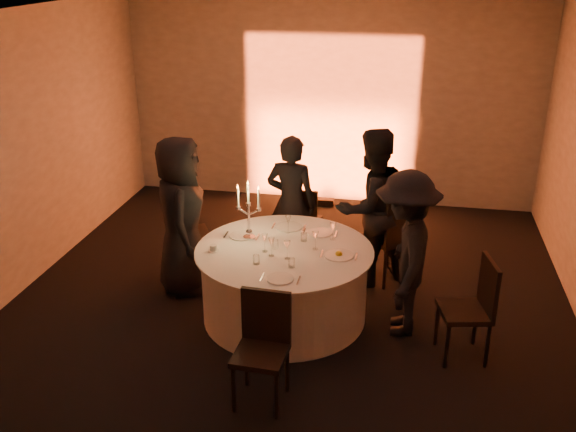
% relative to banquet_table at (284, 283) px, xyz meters
% --- Properties ---
extents(floor, '(7.00, 7.00, 0.00)m').
position_rel_banquet_table_xyz_m(floor, '(0.00, 0.00, -0.38)').
color(floor, black).
rests_on(floor, ground).
extents(ceiling, '(7.00, 7.00, 0.00)m').
position_rel_banquet_table_xyz_m(ceiling, '(0.00, 0.00, 2.62)').
color(ceiling, silver).
rests_on(ceiling, wall_back).
extents(wall_back, '(7.00, 0.00, 7.00)m').
position_rel_banquet_table_xyz_m(wall_back, '(0.00, 3.50, 1.12)').
color(wall_back, '#9F9C94').
rests_on(wall_back, floor).
extents(wall_front, '(7.00, 0.00, 7.00)m').
position_rel_banquet_table_xyz_m(wall_front, '(0.00, -3.50, 1.12)').
color(wall_front, '#9F9C94').
rests_on(wall_front, floor).
extents(wall_left, '(0.00, 7.00, 7.00)m').
position_rel_banquet_table_xyz_m(wall_left, '(-3.00, 0.00, 1.12)').
color(wall_left, '#9F9C94').
rests_on(wall_left, floor).
extents(uplighter_fixture, '(0.25, 0.12, 0.10)m').
position_rel_banquet_table_xyz_m(uplighter_fixture, '(0.00, 3.20, -0.33)').
color(uplighter_fixture, black).
rests_on(uplighter_fixture, floor).
extents(banquet_table, '(1.80, 1.80, 0.77)m').
position_rel_banquet_table_xyz_m(banquet_table, '(0.00, 0.00, 0.00)').
color(banquet_table, black).
rests_on(banquet_table, floor).
extents(chair_left, '(0.63, 0.63, 1.05)m').
position_rel_banquet_table_xyz_m(chair_left, '(-1.34, 0.67, 0.21)').
color(chair_left, black).
rests_on(chair_left, floor).
extents(chair_back_left, '(0.42, 0.42, 0.92)m').
position_rel_banquet_table_xyz_m(chair_back_left, '(-0.05, 1.41, 0.13)').
color(chair_back_left, black).
rests_on(chair_back_left, floor).
extents(chair_back_right, '(0.66, 0.66, 1.07)m').
position_rel_banquet_table_xyz_m(chair_back_right, '(1.06, 0.99, 0.22)').
color(chair_back_right, black).
rests_on(chair_back_right, floor).
extents(chair_right, '(0.52, 0.52, 0.99)m').
position_rel_banquet_table_xyz_m(chair_right, '(1.84, -0.37, 0.17)').
color(chair_right, black).
rests_on(chair_right, floor).
extents(chair_front, '(0.45, 0.45, 0.97)m').
position_rel_banquet_table_xyz_m(chair_front, '(0.08, -1.31, 0.16)').
color(chair_front, black).
rests_on(chair_front, floor).
extents(guest_left, '(0.79, 0.99, 1.77)m').
position_rel_banquet_table_xyz_m(guest_left, '(-1.21, 0.38, 0.50)').
color(guest_left, black).
rests_on(guest_left, floor).
extents(guest_back_left, '(0.64, 0.46, 1.63)m').
position_rel_banquet_table_xyz_m(guest_back_left, '(-0.14, 1.14, 0.43)').
color(guest_back_left, black).
rests_on(guest_back_left, floor).
extents(guest_back_right, '(1.11, 1.08, 1.80)m').
position_rel_banquet_table_xyz_m(guest_back_right, '(0.79, 0.97, 0.52)').
color(guest_back_right, black).
rests_on(guest_back_right, floor).
extents(guest_right, '(0.65, 1.10, 1.67)m').
position_rel_banquet_table_xyz_m(guest_right, '(1.19, -0.03, 0.45)').
color(guest_right, black).
rests_on(guest_right, floor).
extents(plate_left, '(0.36, 0.26, 0.01)m').
position_rel_banquet_table_xyz_m(plate_left, '(-0.50, 0.23, 0.39)').
color(plate_left, white).
rests_on(plate_left, banquet_table).
extents(plate_back_left, '(0.36, 0.29, 0.01)m').
position_rel_banquet_table_xyz_m(plate_back_left, '(-0.06, 0.55, 0.39)').
color(plate_back_left, white).
rests_on(plate_back_left, banquet_table).
extents(plate_back_right, '(0.35, 0.26, 0.01)m').
position_rel_banquet_table_xyz_m(plate_back_right, '(0.29, 0.45, 0.39)').
color(plate_back_right, white).
rests_on(plate_back_right, banquet_table).
extents(plate_right, '(0.36, 0.29, 0.08)m').
position_rel_banquet_table_xyz_m(plate_right, '(0.56, -0.05, 0.40)').
color(plate_right, white).
rests_on(plate_right, banquet_table).
extents(plate_front, '(0.36, 0.25, 0.01)m').
position_rel_banquet_table_xyz_m(plate_front, '(0.09, -0.63, 0.39)').
color(plate_front, white).
rests_on(plate_front, banquet_table).
extents(coffee_cup, '(0.11, 0.11, 0.07)m').
position_rel_banquet_table_xyz_m(coffee_cup, '(-0.69, -0.17, 0.42)').
color(coffee_cup, white).
rests_on(coffee_cup, banquet_table).
extents(candelabra, '(0.27, 0.13, 0.64)m').
position_rel_banquet_table_xyz_m(candelabra, '(-0.41, 0.20, 0.61)').
color(candelabra, silver).
rests_on(candelabra, banquet_table).
extents(wine_glass_a, '(0.07, 0.07, 0.19)m').
position_rel_banquet_table_xyz_m(wine_glass_a, '(-0.18, -0.09, 0.52)').
color(wine_glass_a, white).
rests_on(wine_glass_a, banquet_table).
extents(wine_glass_b, '(0.07, 0.07, 0.19)m').
position_rel_banquet_table_xyz_m(wine_glass_b, '(0.31, 0.06, 0.52)').
color(wine_glass_b, white).
rests_on(wine_glass_b, banquet_table).
extents(wine_glass_c, '(0.07, 0.07, 0.19)m').
position_rel_banquet_table_xyz_m(wine_glass_c, '(-0.10, -0.17, 0.52)').
color(wine_glass_c, white).
rests_on(wine_glass_c, banquet_table).
extents(wine_glass_d, '(0.07, 0.07, 0.19)m').
position_rel_banquet_table_xyz_m(wine_glass_d, '(-0.04, 0.41, 0.52)').
color(wine_glass_d, white).
rests_on(wine_glass_d, banquet_table).
extents(wine_glass_e, '(0.07, 0.07, 0.19)m').
position_rel_banquet_table_xyz_m(wine_glass_e, '(0.45, 0.32, 0.52)').
color(wine_glass_e, white).
rests_on(wine_glass_e, banquet_table).
extents(wine_glass_f, '(0.07, 0.07, 0.19)m').
position_rel_banquet_table_xyz_m(wine_glass_f, '(0.07, -0.21, 0.52)').
color(wine_glass_f, white).
rests_on(wine_glass_f, banquet_table).
extents(tumbler_a, '(0.07, 0.07, 0.09)m').
position_rel_banquet_table_xyz_m(tumbler_a, '(-0.09, 0.01, 0.43)').
color(tumbler_a, white).
rests_on(tumbler_a, banquet_table).
extents(tumbler_b, '(0.07, 0.07, 0.09)m').
position_rel_banquet_table_xyz_m(tumbler_b, '(-0.20, -0.37, 0.43)').
color(tumbler_b, white).
rests_on(tumbler_b, banquet_table).
extents(tumbler_c, '(0.07, 0.07, 0.09)m').
position_rel_banquet_table_xyz_m(tumbler_c, '(0.16, 0.23, 0.43)').
color(tumbler_c, white).
rests_on(tumbler_c, banquet_table).
extents(tumbler_d, '(0.07, 0.07, 0.09)m').
position_rel_banquet_table_xyz_m(tumbler_d, '(0.14, -0.37, 0.43)').
color(tumbler_d, white).
rests_on(tumbler_d, banquet_table).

